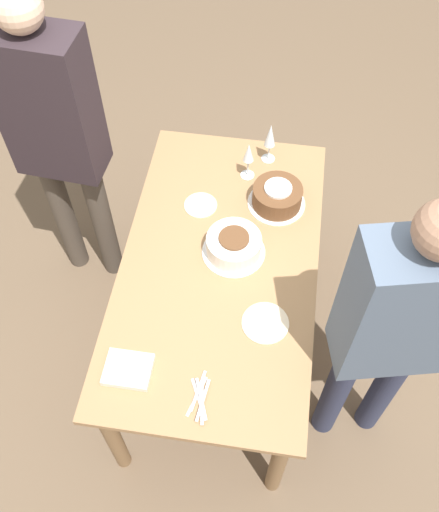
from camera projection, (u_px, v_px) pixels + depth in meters
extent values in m
plane|color=brown|center=(220.00, 338.00, 3.13)|extent=(12.00, 12.00, 0.00)
cube|color=#9E754C|center=(220.00, 264.00, 2.53)|extent=(1.58, 0.87, 0.03)
cylinder|color=brown|center=(278.00, 463.00, 2.40)|extent=(0.07, 0.07, 0.71)
cylinder|color=brown|center=(301.00, 205.00, 3.21)|extent=(0.07, 0.07, 0.71)
cylinder|color=brown|center=(113.00, 437.00, 2.46)|extent=(0.07, 0.07, 0.71)
cylinder|color=brown|center=(176.00, 191.00, 3.27)|extent=(0.07, 0.07, 0.71)
cylinder|color=white|center=(234.00, 252.00, 2.55)|extent=(0.28, 0.28, 0.01)
cylinder|color=white|center=(234.00, 245.00, 2.51)|extent=(0.24, 0.24, 0.09)
cylinder|color=brown|center=(234.00, 238.00, 2.47)|extent=(0.13, 0.13, 0.01)
cylinder|color=white|center=(276.00, 203.00, 2.71)|extent=(0.27, 0.27, 0.01)
cylinder|color=brown|center=(277.00, 196.00, 2.67)|extent=(0.23, 0.23, 0.10)
cylinder|color=white|center=(278.00, 188.00, 2.63)|extent=(0.13, 0.13, 0.01)
cylinder|color=silver|center=(268.00, 159.00, 2.88)|extent=(0.07, 0.07, 0.00)
cylinder|color=silver|center=(269.00, 151.00, 2.84)|extent=(0.01, 0.01, 0.10)
cone|color=silver|center=(270.00, 135.00, 2.75)|extent=(0.05, 0.05, 0.13)
cylinder|color=silver|center=(247.00, 175.00, 2.82)|extent=(0.07, 0.07, 0.00)
cylinder|color=silver|center=(248.00, 167.00, 2.77)|extent=(0.01, 0.01, 0.10)
cone|color=silver|center=(249.00, 152.00, 2.69)|extent=(0.05, 0.05, 0.10)
cylinder|color=beige|center=(265.00, 323.00, 2.35)|extent=(0.20, 0.20, 0.01)
cylinder|color=beige|center=(201.00, 205.00, 2.71)|extent=(0.16, 0.16, 0.01)
cube|color=silver|center=(197.00, 396.00, 2.17)|extent=(0.17, 0.06, 0.00)
cube|color=silver|center=(199.00, 399.00, 2.16)|extent=(0.16, 0.09, 0.00)
cube|color=silver|center=(198.00, 391.00, 2.17)|extent=(0.17, 0.04, 0.00)
cube|color=silver|center=(202.00, 403.00, 2.14)|extent=(0.17, 0.04, 0.00)
cube|color=silver|center=(203.00, 400.00, 2.15)|extent=(0.17, 0.03, 0.00)
cube|color=silver|center=(201.00, 399.00, 2.15)|extent=(0.16, 0.07, 0.00)
cube|color=silver|center=(128.00, 369.00, 2.22)|extent=(0.15, 0.18, 0.03)
cylinder|color=#2D334C|center=(384.00, 388.00, 2.54)|extent=(0.11, 0.11, 0.81)
cylinder|color=#2D334C|center=(336.00, 392.00, 2.53)|extent=(0.11, 0.11, 0.81)
cube|color=slate|center=(404.00, 307.00, 1.93)|extent=(0.31, 0.44, 0.67)
cylinder|color=#4C4238|center=(64.00, 215.00, 3.08)|extent=(0.11, 0.11, 0.85)
cylinder|color=#4C4238|center=(103.00, 222.00, 3.06)|extent=(0.11, 0.11, 0.85)
cube|color=#2D2328|center=(48.00, 105.00, 2.43)|extent=(0.25, 0.42, 0.70)
sphere|color=#DBB293|center=(17.00, 8.00, 2.07)|extent=(0.19, 0.19, 0.19)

